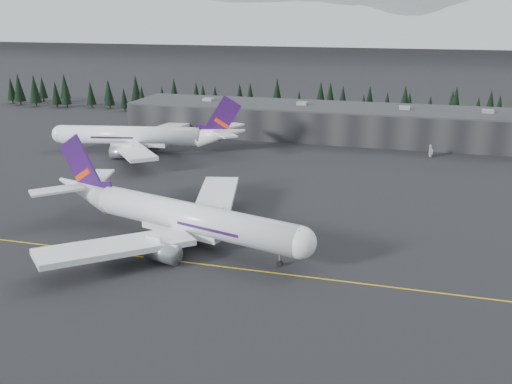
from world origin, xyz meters
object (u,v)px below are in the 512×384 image
(jet_parked, at_px, (147,136))
(gse_vehicle_a, at_px, (182,141))
(jet_main, at_px, (172,214))
(gse_vehicle_b, at_px, (431,155))
(terminal, at_px, (326,121))

(jet_parked, distance_m, gse_vehicle_a, 19.66)
(jet_main, bearing_deg, gse_vehicle_b, 74.34)
(jet_main, height_order, gse_vehicle_b, jet_main)
(jet_parked, height_order, gse_vehicle_a, jet_parked)
(jet_parked, bearing_deg, terminal, -154.28)
(terminal, bearing_deg, gse_vehicle_a, -154.48)
(terminal, bearing_deg, gse_vehicle_b, -29.26)
(terminal, height_order, jet_parked, jet_parked)
(gse_vehicle_a, xyz_separation_m, gse_vehicle_b, (92.60, 2.20, 0.08))
(jet_main, distance_m, gse_vehicle_b, 109.49)
(jet_main, bearing_deg, terminal, 97.62)
(terminal, height_order, gse_vehicle_b, terminal)
(jet_main, relative_size, jet_parked, 0.99)
(gse_vehicle_b, bearing_deg, jet_main, -37.50)
(terminal, bearing_deg, jet_parked, -143.47)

